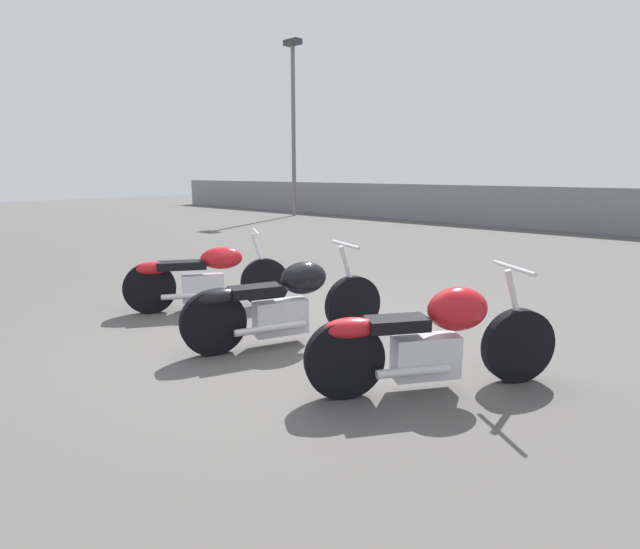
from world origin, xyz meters
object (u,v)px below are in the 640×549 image
Objects in this scene: light_pole_left at (293,113)px; motorcycle_slot_0 at (204,278)px; motorcycle_slot_2 at (432,338)px; motorcycle_slot_1 at (284,303)px.

light_pole_left is 14.57m from motorcycle_slot_0.
motorcycle_slot_2 is at bearing -41.47° from light_pole_left.
motorcycle_slot_1 is (10.78, -11.03, -3.56)m from light_pole_left.
motorcycle_slot_1 is at bearing 27.09° from motorcycle_slot_0.
motorcycle_slot_2 is (3.37, -0.21, 0.02)m from motorcycle_slot_0.
motorcycle_slot_2 is at bearing 23.38° from motorcycle_slot_1.
motorcycle_slot_1 is at bearing -143.29° from motorcycle_slot_2.
motorcycle_slot_0 is 3.37m from motorcycle_slot_2.
motorcycle_slot_0 is (9.09, -10.80, -3.57)m from light_pole_left.
motorcycle_slot_0 is 1.70m from motorcycle_slot_1.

